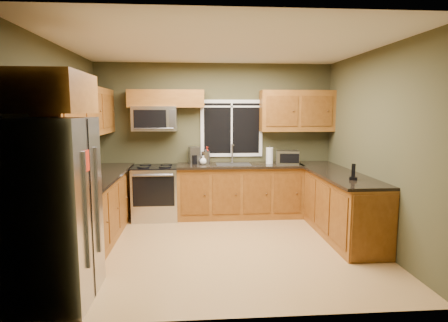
{
  "coord_description": "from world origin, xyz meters",
  "views": [
    {
      "loc": [
        -0.36,
        -4.94,
        1.86
      ],
      "look_at": [
        0.05,
        0.35,
        1.15
      ],
      "focal_mm": 30.0,
      "sensor_mm": 36.0,
      "label": 1
    }
  ],
  "objects": [
    {
      "name": "floor",
      "position": [
        0.0,
        0.0,
        0.0
      ],
      "size": [
        4.2,
        4.2,
        0.0
      ],
      "primitive_type": "plane",
      "color": "#AF844D",
      "rests_on": "ground"
    },
    {
      "name": "ceiling",
      "position": [
        0.0,
        0.0,
        2.7
      ],
      "size": [
        4.2,
        4.2,
        0.0
      ],
      "primitive_type": "plane",
      "rotation": [
        3.14,
        0.0,
        0.0
      ],
      "color": "white",
      "rests_on": "back_wall"
    },
    {
      "name": "back_wall",
      "position": [
        0.0,
        1.8,
        1.35
      ],
      "size": [
        4.2,
        0.0,
        4.2
      ],
      "primitive_type": "plane",
      "rotation": [
        1.57,
        0.0,
        0.0
      ],
      "color": "#3F3E25",
      "rests_on": "ground"
    },
    {
      "name": "front_wall",
      "position": [
        0.0,
        -1.8,
        1.35
      ],
      "size": [
        4.2,
        0.0,
        4.2
      ],
      "primitive_type": "plane",
      "rotation": [
        -1.57,
        0.0,
        0.0
      ],
      "color": "#3F3E25",
      "rests_on": "ground"
    },
    {
      "name": "left_wall",
      "position": [
        -2.1,
        0.0,
        1.35
      ],
      "size": [
        0.0,
        3.6,
        3.6
      ],
      "primitive_type": "plane",
      "rotation": [
        1.57,
        0.0,
        1.57
      ],
      "color": "#3F3E25",
      "rests_on": "ground"
    },
    {
      "name": "right_wall",
      "position": [
        2.1,
        0.0,
        1.35
      ],
      "size": [
        0.0,
        3.6,
        3.6
      ],
      "primitive_type": "plane",
      "rotation": [
        1.57,
        0.0,
        -1.57
      ],
      "color": "#3F3E25",
      "rests_on": "ground"
    },
    {
      "name": "window",
      "position": [
        0.3,
        1.78,
        1.55
      ],
      "size": [
        1.12,
        0.03,
        1.02
      ],
      "color": "white",
      "rests_on": "back_wall"
    },
    {
      "name": "base_cabinets_left",
      "position": [
        -1.8,
        0.48,
        0.45
      ],
      "size": [
        0.6,
        2.65,
        0.9
      ],
      "primitive_type": "cube",
      "color": "brown",
      "rests_on": "ground"
    },
    {
      "name": "countertop_left",
      "position": [
        -1.78,
        0.48,
        0.92
      ],
      "size": [
        0.65,
        2.65,
        0.04
      ],
      "primitive_type": "cube",
      "color": "black",
      "rests_on": "base_cabinets_left"
    },
    {
      "name": "base_cabinets_back",
      "position": [
        0.42,
        1.5,
        0.45
      ],
      "size": [
        2.17,
        0.6,
        0.9
      ],
      "primitive_type": "cube",
      "color": "brown",
      "rests_on": "ground"
    },
    {
      "name": "countertop_back",
      "position": [
        0.42,
        1.48,
        0.92
      ],
      "size": [
        2.17,
        0.65,
        0.04
      ],
      "primitive_type": "cube",
      "color": "black",
      "rests_on": "base_cabinets_back"
    },
    {
      "name": "base_cabinets_peninsula",
      "position": [
        1.8,
        0.54,
        0.45
      ],
      "size": [
        0.6,
        2.52,
        0.9
      ],
      "color": "brown",
      "rests_on": "ground"
    },
    {
      "name": "countertop_peninsula",
      "position": [
        1.78,
        0.55,
        0.92
      ],
      "size": [
        0.65,
        2.5,
        0.04
      ],
      "primitive_type": "cube",
      "color": "black",
      "rests_on": "base_cabinets_peninsula"
    },
    {
      "name": "upper_cabinets_left",
      "position": [
        -1.94,
        0.48,
        1.86
      ],
      "size": [
        0.33,
        2.65,
        0.72
      ],
      "primitive_type": "cube",
      "color": "brown",
      "rests_on": "left_wall"
    },
    {
      "name": "upper_cabinets_back_left",
      "position": [
        -0.85,
        1.64,
        2.07
      ],
      "size": [
        1.3,
        0.33,
        0.3
      ],
      "primitive_type": "cube",
      "color": "brown",
      "rests_on": "back_wall"
    },
    {
      "name": "upper_cabinets_back_right",
      "position": [
        1.45,
        1.64,
        1.86
      ],
      "size": [
        1.3,
        0.33,
        0.72
      ],
      "primitive_type": "cube",
      "color": "brown",
      "rests_on": "back_wall"
    },
    {
      "name": "upper_cabinet_over_fridge",
      "position": [
        -1.74,
        -1.3,
        2.03
      ],
      "size": [
        0.72,
        0.9,
        0.38
      ],
      "primitive_type": "cube",
      "color": "brown",
      "rests_on": "left_wall"
    },
    {
      "name": "refrigerator",
      "position": [
        -1.74,
        -1.3,
        0.9
      ],
      "size": [
        0.74,
        0.9,
        1.8
      ],
      "color": "#B7B7BC",
      "rests_on": "ground"
    },
    {
      "name": "range",
      "position": [
        -1.05,
        1.47,
        0.47
      ],
      "size": [
        0.76,
        0.69,
        0.94
      ],
      "color": "#B7B7BC",
      "rests_on": "ground"
    },
    {
      "name": "microwave",
      "position": [
        -1.05,
        1.61,
        1.73
      ],
      "size": [
        0.76,
        0.41,
        0.42
      ],
      "color": "#B7B7BC",
      "rests_on": "back_wall"
    },
    {
      "name": "sink",
      "position": [
        0.3,
        1.49,
        0.95
      ],
      "size": [
        0.6,
        0.42,
        0.36
      ],
      "color": "slate",
      "rests_on": "countertop_back"
    },
    {
      "name": "toaster_oven",
      "position": [
        1.24,
        1.41,
        1.06
      ],
      "size": [
        0.42,
        0.35,
        0.24
      ],
      "color": "#B7B7BC",
      "rests_on": "countertop_back"
    },
    {
      "name": "coffee_maker",
      "position": [
        -0.38,
        1.63,
        1.08
      ],
      "size": [
        0.21,
        0.27,
        0.3
      ],
      "color": "slate",
      "rests_on": "countertop_back"
    },
    {
      "name": "kettle",
      "position": [
        -0.18,
        1.57,
        1.06
      ],
      "size": [
        0.2,
        0.2,
        0.27
      ],
      "color": "#B7B7BC",
      "rests_on": "countertop_back"
    },
    {
      "name": "paper_towel_roll",
      "position": [
        0.94,
        1.51,
        1.08
      ],
      "size": [
        0.13,
        0.13,
        0.31
      ],
      "color": "white",
      "rests_on": "countertop_back"
    },
    {
      "name": "soap_bottle_a",
      "position": [
        -0.15,
        1.7,
        1.08
      ],
      "size": [
        0.15,
        0.15,
        0.29
      ],
      "primitive_type": "imported",
      "rotation": [
        0.0,
        0.0,
        0.4
      ],
      "color": "red",
      "rests_on": "countertop_back"
    },
    {
      "name": "soap_bottle_c",
      "position": [
        -0.22,
        1.5,
        1.02
      ],
      "size": [
        0.13,
        0.13,
        0.15
      ],
      "primitive_type": "imported",
      "rotation": [
        0.0,
        0.0,
        0.13
      ],
      "color": "white",
      "rests_on": "countertop_back"
    },
    {
      "name": "cordless_phone",
      "position": [
        1.76,
        -0.13,
        1.01
      ],
      "size": [
        0.13,
        0.13,
        0.22
      ],
      "color": "black",
      "rests_on": "countertop_peninsula"
    }
  ]
}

